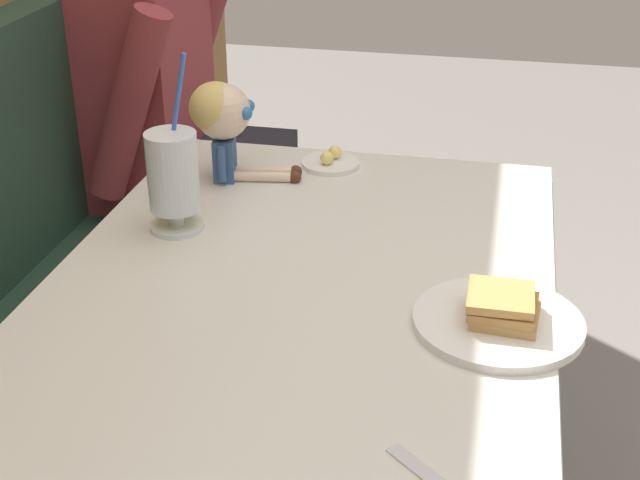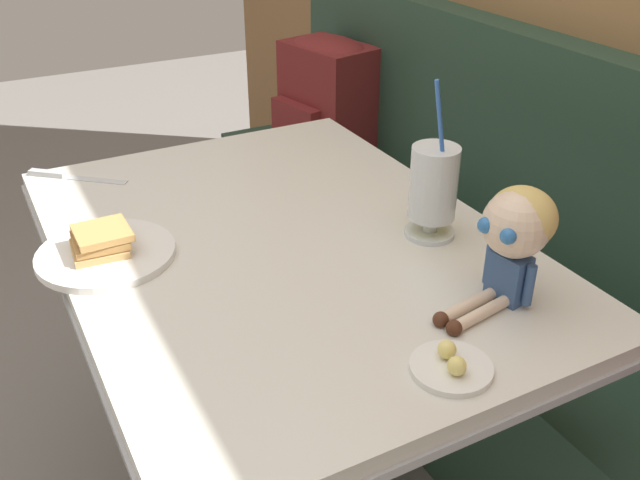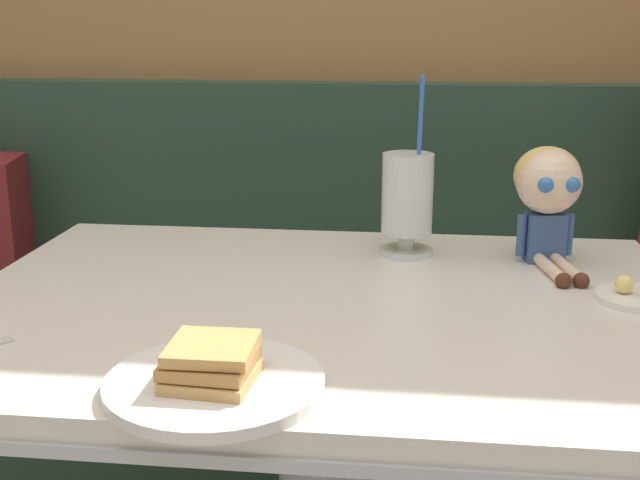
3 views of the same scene
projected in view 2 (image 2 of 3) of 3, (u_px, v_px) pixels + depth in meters
The scene contains 8 objects.
booth_bench at pixel (509, 322), 1.81m from camera, with size 2.60×0.48×1.00m.
diner_table at pixel (286, 322), 1.44m from camera, with size 1.11×0.81×0.74m.
toast_plate at pixel (105, 250), 1.28m from camera, with size 0.25×0.25×0.06m.
milkshake_glass at pixel (433, 188), 1.31m from camera, with size 0.10×0.10×0.31m.
butter_saucer at pixel (451, 366), 1.01m from camera, with size 0.12×0.12×0.04m.
butter_knife at pixel (61, 175), 1.59m from camera, with size 0.17×0.19×0.01m.
seated_doll at pixel (516, 230), 1.11m from camera, with size 0.13×0.23×0.20m.
backpack at pixel (326, 96), 2.36m from camera, with size 0.34×0.30×0.41m.
Camera 2 is at (1.07, -0.31, 1.40)m, focal length 39.62 mm.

